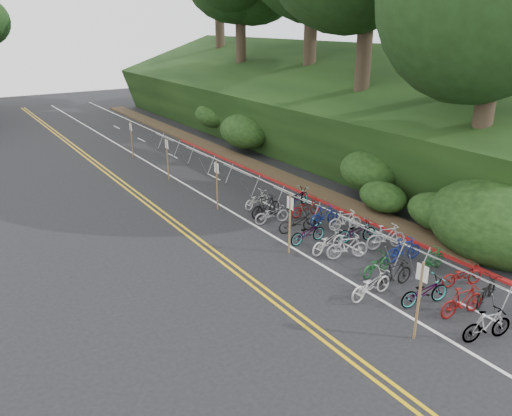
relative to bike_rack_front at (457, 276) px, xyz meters
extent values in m
plane|color=black|center=(-3.07, 1.04, -0.91)|extent=(120.00, 120.00, 0.00)
cube|color=gold|center=(-5.22, 11.04, -0.91)|extent=(0.12, 80.00, 0.01)
cube|color=gold|center=(-4.92, 11.04, -0.91)|extent=(0.12, 80.00, 0.01)
cube|color=silver|center=(-2.07, 11.04, -0.91)|extent=(0.12, 80.00, 0.01)
cube|color=silver|center=(2.13, 11.04, -0.91)|extent=(0.12, 80.00, 0.01)
cube|color=silver|center=(0.03, -0.96, -0.91)|extent=(0.10, 1.60, 0.01)
cube|color=silver|center=(0.03, 5.04, -0.91)|extent=(0.10, 1.60, 0.01)
cube|color=silver|center=(0.03, 11.04, -0.91)|extent=(0.10, 1.60, 0.01)
cube|color=silver|center=(0.03, 17.04, -0.91)|extent=(0.10, 1.60, 0.01)
cube|color=silver|center=(0.03, 23.04, -0.91)|extent=(0.10, 1.60, 0.01)
cube|color=silver|center=(0.03, 29.04, -0.91)|extent=(0.10, 1.60, 0.01)
cube|color=silver|center=(0.03, 35.04, -0.91)|extent=(0.10, 1.60, 0.01)
cube|color=maroon|center=(2.63, 13.04, -0.86)|extent=(0.25, 28.00, 0.10)
cube|color=black|center=(10.43, 23.04, 1.89)|extent=(12.32, 44.00, 9.11)
cube|color=#382819|center=(3.33, 23.04, -0.83)|extent=(1.40, 44.00, 0.16)
ellipsoid|color=#284C19|center=(4.13, 4.04, 0.13)|extent=(2.00, 2.80, 1.60)
ellipsoid|color=#284C19|center=(4.93, 9.04, 0.64)|extent=(2.60, 3.64, 2.08)
ellipsoid|color=#284C19|center=(6.13, 15.04, 1.08)|extent=(2.20, 3.08, 1.76)
ellipsoid|color=#284C19|center=(4.73, 21.04, 0.65)|extent=(3.00, 4.20, 2.40)
ellipsoid|color=#284C19|center=(5.43, 27.04, 0.81)|extent=(2.40, 3.36, 1.92)
ellipsoid|color=#284C19|center=(6.73, 31.04, 1.50)|extent=(2.80, 3.92, 2.24)
ellipsoid|color=#284C19|center=(3.93, 7.04, -0.01)|extent=(1.80, 2.52, 1.44)
ellipsoid|color=#284C19|center=(6.93, 19.04, 1.69)|extent=(3.20, 4.48, 2.56)
ellipsoid|color=black|center=(4.93, 1.54, 0.30)|extent=(5.28, 6.16, 3.52)
cylinder|color=#2D2319|center=(6.43, 4.04, 3.53)|extent=(0.85, 0.85, 6.48)
cylinder|color=#2D2319|center=(8.93, 7.04, 5.88)|extent=(0.93, 0.93, 7.97)
cylinder|color=#2D2319|center=(7.93, 13.04, 5.33)|extent=(0.90, 0.90, 7.48)
cylinder|color=#2D2319|center=(10.43, 21.04, 6.52)|extent=(0.95, 0.95, 8.47)
cylinder|color=#2D2319|center=(9.43, 29.04, 5.38)|extent=(0.87, 0.87, 6.98)
cylinder|color=#2D2319|center=(11.93, 37.04, 6.58)|extent=(0.93, 0.93, 7.97)
cylinder|color=gray|center=(0.00, 0.00, 0.30)|extent=(0.05, 3.37, 0.05)
cylinder|color=gray|center=(-0.28, -1.58, -0.30)|extent=(0.61, 0.04, 1.20)
cylinder|color=gray|center=(0.28, -1.58, -0.30)|extent=(0.61, 0.04, 1.20)
cylinder|color=gray|center=(-0.28, 1.58, -0.30)|extent=(0.61, 0.04, 1.20)
cylinder|color=gray|center=(0.28, 1.58, -0.30)|extent=(0.61, 0.04, 1.20)
cylinder|color=gray|center=(-0.07, 4.04, 0.24)|extent=(0.05, 3.00, 0.05)
cylinder|color=gray|center=(-0.35, 2.64, -0.34)|extent=(0.58, 0.04, 1.13)
cylinder|color=gray|center=(0.21, 2.64, -0.34)|extent=(0.58, 0.04, 1.13)
cylinder|color=gray|center=(-0.35, 5.44, -0.34)|extent=(0.58, 0.04, 1.13)
cylinder|color=gray|center=(0.21, 5.44, -0.34)|extent=(0.58, 0.04, 1.13)
cylinder|color=gray|center=(-0.07, 9.04, 0.24)|extent=(0.05, 3.00, 0.05)
cylinder|color=gray|center=(-0.35, 7.64, -0.34)|extent=(0.58, 0.04, 1.13)
cylinder|color=gray|center=(0.21, 7.64, -0.34)|extent=(0.58, 0.04, 1.13)
cylinder|color=gray|center=(-0.35, 10.44, -0.34)|extent=(0.58, 0.04, 1.13)
cylinder|color=gray|center=(0.21, 10.44, -0.34)|extent=(0.58, 0.04, 1.13)
cylinder|color=gray|center=(-0.07, 14.04, 0.24)|extent=(0.05, 3.00, 0.05)
cylinder|color=gray|center=(-0.35, 12.64, -0.34)|extent=(0.58, 0.04, 1.13)
cylinder|color=gray|center=(0.21, 12.64, -0.34)|extent=(0.58, 0.04, 1.13)
cylinder|color=gray|center=(-0.35, 15.44, -0.34)|extent=(0.58, 0.04, 1.13)
cylinder|color=gray|center=(0.21, 15.44, -0.34)|extent=(0.58, 0.04, 1.13)
cylinder|color=gray|center=(-0.07, 19.04, 0.24)|extent=(0.05, 3.00, 0.05)
cylinder|color=gray|center=(-0.35, 17.64, -0.34)|extent=(0.58, 0.04, 1.13)
cylinder|color=gray|center=(0.21, 17.64, -0.34)|extent=(0.58, 0.04, 1.13)
cylinder|color=gray|center=(-0.35, 20.44, -0.34)|extent=(0.58, 0.04, 1.13)
cylinder|color=gray|center=(0.21, 20.44, -0.34)|extent=(0.58, 0.04, 1.13)
cylinder|color=gray|center=(-0.07, 24.04, 0.24)|extent=(0.05, 3.00, 0.05)
cylinder|color=gray|center=(-0.35, 22.64, -0.34)|extent=(0.58, 0.04, 1.13)
cylinder|color=gray|center=(0.21, 22.64, -0.34)|extent=(0.58, 0.04, 1.13)
cylinder|color=gray|center=(-0.35, 25.44, -0.34)|extent=(0.58, 0.04, 1.13)
cylinder|color=gray|center=(0.21, 25.44, -0.34)|extent=(0.58, 0.04, 1.13)
cylinder|color=brown|center=(-2.87, -0.73, 0.36)|extent=(0.08, 0.08, 2.54)
cube|color=silver|center=(-2.87, -0.73, 1.28)|extent=(0.02, 0.40, 0.50)
cylinder|color=brown|center=(-2.47, 6.04, 0.34)|extent=(0.08, 0.08, 2.50)
cube|color=silver|center=(-2.47, 6.04, 1.24)|extent=(0.02, 0.40, 0.50)
cylinder|color=brown|center=(-2.47, 12.04, 0.34)|extent=(0.08, 0.08, 2.50)
cube|color=silver|center=(-2.47, 12.04, 1.24)|extent=(0.02, 0.40, 0.50)
cylinder|color=brown|center=(-2.47, 18.04, 0.34)|extent=(0.08, 0.08, 2.50)
cube|color=silver|center=(-2.47, 18.04, 1.24)|extent=(0.02, 0.40, 0.50)
cylinder|color=brown|center=(-2.47, 24.04, 0.34)|extent=(0.08, 0.08, 2.50)
cube|color=silver|center=(-2.47, 24.04, 1.24)|extent=(0.02, 0.40, 0.50)
imported|color=beige|center=(-2.24, 1.69, -0.42)|extent=(0.75, 1.90, 0.98)
imported|color=slate|center=(-1.16, -1.94, -0.40)|extent=(0.92, 1.78, 1.03)
imported|color=maroon|center=(-0.62, -0.71, -0.38)|extent=(0.76, 1.81, 1.06)
imported|color=black|center=(0.74, -0.67, -0.47)|extent=(0.99, 1.77, 0.88)
imported|color=slate|center=(-1.09, 0.39, -0.43)|extent=(1.00, 1.94, 0.97)
imported|color=maroon|center=(1.06, 0.49, -0.49)|extent=(1.01, 1.71, 0.85)
imported|color=black|center=(-1.07, 1.73, -0.39)|extent=(0.52, 1.75, 1.05)
imported|color=#144C1E|center=(1.08, 1.80, -0.44)|extent=(0.60, 1.59, 0.93)
imported|color=#144C1E|center=(-0.88, 2.76, -0.49)|extent=(0.80, 1.66, 0.84)
imported|color=navy|center=(0.85, 2.98, -0.42)|extent=(0.75, 1.68, 0.98)
imported|color=#9E9EA3|center=(-0.86, 4.35, -0.39)|extent=(1.09, 1.79, 1.04)
imported|color=#9E9EA3|center=(1.11, 4.15, -0.37)|extent=(1.00, 1.87, 1.08)
imported|color=beige|center=(-1.11, 5.22, -0.44)|extent=(0.83, 1.86, 0.95)
imported|color=slate|center=(0.58, 5.32, -0.44)|extent=(1.11, 1.91, 0.95)
imported|color=slate|center=(-1.23, 6.39, -0.45)|extent=(0.65, 1.77, 0.92)
imported|color=beige|center=(1.06, 6.54, -0.44)|extent=(0.92, 1.64, 0.95)
imported|color=black|center=(-0.90, 7.55, -0.44)|extent=(0.98, 1.89, 0.94)
imported|color=navy|center=(0.65, 7.51, -0.43)|extent=(0.52, 1.63, 0.97)
imported|color=#9E9EA3|center=(-1.24, 9.05, -0.46)|extent=(0.86, 1.80, 0.90)
imported|color=maroon|center=(0.65, 8.88, -0.46)|extent=(0.62, 1.72, 0.90)
imported|color=black|center=(-1.02, 9.84, -0.37)|extent=(0.68, 1.84, 1.08)
imported|color=slate|center=(1.09, 10.10, -0.43)|extent=(1.20, 1.95, 0.97)
imported|color=beige|center=(-0.72, 11.14, -0.48)|extent=(0.98, 1.75, 0.87)
camera|label=1|loc=(-13.71, -8.68, 7.99)|focal=35.00mm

